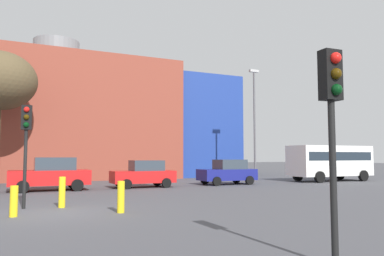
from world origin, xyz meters
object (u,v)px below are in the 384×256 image
Objects in this scene: white_bus at (330,160)px; traffic_light_island at (26,132)px; bollard_yellow_0 at (62,192)px; bollard_yellow_1 at (14,201)px; parked_car_4 at (228,172)px; parked_car_2 at (51,174)px; bollard_yellow_2 at (121,197)px; parked_car_3 at (144,174)px; street_lamp at (255,118)px; traffic_light_near_right at (332,106)px.

white_bus is 1.80× the size of traffic_light_island.
white_bus is at bearing 19.87° from bollard_yellow_0.
bollard_yellow_1 is at bearing 22.28° from white_bus.
parked_car_4 is 14.92m from traffic_light_island.
bollard_yellow_2 is at bearing 98.49° from parked_car_2.
bollard_yellow_1 is 3.31m from bollard_yellow_2.
parked_car_3 is 0.56× the size of white_bus.
street_lamp is at bearing 32.83° from bollard_yellow_0.
bollard_yellow_0 is at bearing 45.84° from bollard_yellow_1.
traffic_light_island reaches higher than white_bus.
parked_car_3 reaches higher than bollard_yellow_1.
bollard_yellow_0 is at bearing 85.25° from traffic_light_island.
parked_car_4 is at bearing 124.93° from traffic_light_island.
white_bus is 7.03× the size of bollard_yellow_1.
white_bus is 21.24m from bollard_yellow_2.
bollard_yellow_1 is (-5.06, 8.26, -2.29)m from traffic_light_near_right.
parked_car_4 is 13.93m from bollard_yellow_2.
bollard_yellow_1 is 20.85m from street_lamp.
traffic_light_near_right is at bearing -58.51° from bollard_yellow_1.
parked_car_4 is at bearing -1.32° from white_bus.
bollard_yellow_1 is (-22.16, -9.08, -1.14)m from white_bus.
parked_car_4 is 9.09m from white_bus.
bollard_yellow_2 is at bearing -164.51° from traffic_light_near_right.
parked_car_4 is 0.45× the size of street_lamp.
bollard_yellow_1 is at bearing 35.31° from parked_car_4.
white_bus is at bearing 178.68° from parked_car_4.
white_bus is at bearing 137.74° from traffic_light_near_right.
parked_car_2 is 1.13× the size of traffic_light_near_right.
parked_car_4 is 1.03× the size of traffic_light_near_right.
bollard_yellow_1 is (-7.17, -9.29, -0.34)m from parked_car_3.
bollard_yellow_0 is at bearing 53.93° from parked_car_3.
parked_car_3 is 10.73m from street_lamp.
street_lamp reaches higher than white_bus.
parked_car_3 is at bearing -180.00° from parked_car_2.
bollard_yellow_1 is at bearing 52.35° from parked_car_3.
parked_car_4 is at bearing 157.70° from traffic_light_near_right.
parked_car_2 is 3.76× the size of bollard_yellow_0.
street_lamp is (3.72, 2.19, 4.07)m from parked_car_4.
bollard_yellow_0 is (-5.56, -7.64, -0.26)m from parked_car_3.
parked_car_4 is at bearing -180.00° from parked_car_2.
white_bus reaches higher than bollard_yellow_1.
parked_car_2 is 11.32m from parked_car_4.
traffic_light_island reaches higher than bollard_yellow_0.
parked_car_4 is 0.57× the size of white_bus.
parked_car_4 is 13.82m from bollard_yellow_0.
bollard_yellow_1 is at bearing -146.16° from traffic_light_near_right.
traffic_light_island is at bearing 78.76° from parked_car_2.
parked_car_3 is at bearing 68.37° from bollard_yellow_2.
traffic_light_island is (-6.85, -7.42, 1.95)m from parked_car_3.
street_lamp is at bearing -149.50° from parked_car_4.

